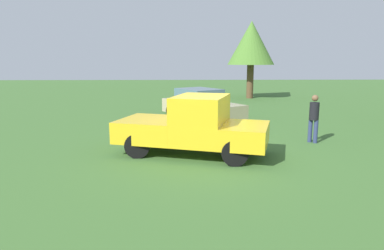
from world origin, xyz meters
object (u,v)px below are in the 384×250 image
at_px(pickup_truck, 196,125).
at_px(sedan_near, 201,105).
at_px(person_bystander, 314,116).
at_px(tree_far_center, 251,44).

relative_size(pickup_truck, sedan_near, 0.99).
xyz_separation_m(sedan_near, person_bystander, (-3.61, 5.01, 0.27)).
distance_m(person_bystander, tree_far_center, 14.45).
height_order(pickup_truck, sedan_near, pickup_truck).
height_order(sedan_near, person_bystander, person_bystander).
relative_size(pickup_truck, tree_far_center, 0.86).
bearing_deg(pickup_truck, tree_far_center, -89.34).
height_order(pickup_truck, tree_far_center, tree_far_center).
distance_m(pickup_truck, tree_far_center, 16.50).
bearing_deg(person_bystander, tree_far_center, -136.57).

